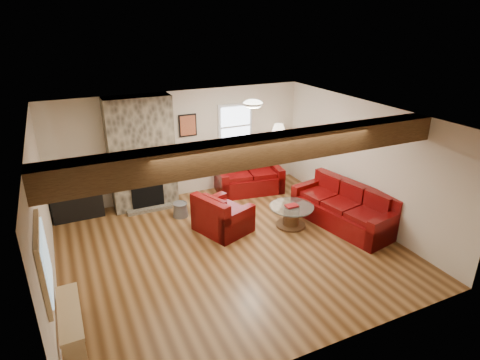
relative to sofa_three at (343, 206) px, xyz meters
The scene contains 17 objects.
room 2.62m from the sofa_three, behind, with size 8.00×8.00×8.00m.
oak_beam 3.31m from the sofa_three, 155.98° to the right, with size 6.00×0.36×0.38m, color #301E0E.
chimney_breast 4.44m from the sofa_three, 142.86° to the left, with size 1.40×0.67×2.50m.
back_window 3.27m from the sofa_three, 111.60° to the left, with size 0.90×0.08×1.10m, color silver, non-canonical shape.
hatch_window 5.70m from the sofa_three, 166.01° to the right, with size 0.08×1.00×0.90m, color tan, non-canonical shape.
ceiling_dome 2.77m from the sofa_three, 146.53° to the left, with size 0.40×0.40×0.18m, color white, non-canonical shape.
artwork_back 3.90m from the sofa_three, 129.22° to the left, with size 0.42×0.06×0.52m, color black, non-canonical shape.
artwork_right 1.48m from the sofa_three, 42.81° to the left, with size 0.06×0.55×0.42m, color black, non-canonical shape.
sofa_three is the anchor object (origin of this frame).
loveseat 2.57m from the sofa_three, 112.69° to the left, with size 1.57×0.90×0.83m, color #490506, non-canonical shape.
armchair_red 2.48m from the sofa_three, 160.47° to the left, with size 0.98×0.86×0.79m, color #490506, non-canonical shape.
coffee_table 1.09m from the sofa_three, 158.12° to the left, with size 0.91×0.91×0.47m.
tv_cabinet 5.61m from the sofa_three, 151.52° to the left, with size 1.02×0.41×0.51m, color black.
television 5.62m from the sofa_three, 151.52° to the left, with size 0.80×0.11×0.46m, color black.
floor_lamp 2.60m from the sofa_three, 94.00° to the left, with size 0.41×0.41×1.60m.
pine_bench 5.41m from the sofa_three, 169.05° to the right, with size 0.28×1.21×0.45m, color tan, non-canonical shape.
coal_bucket 3.44m from the sofa_three, 148.63° to the left, with size 0.34×0.34×0.32m, color slate, non-canonical shape.
Camera 1 is at (-2.58, -5.93, 4.05)m, focal length 30.00 mm.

